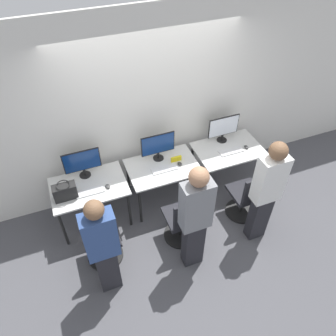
# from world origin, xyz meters

# --- Properties ---
(ground_plane) EXTENTS (20.00, 20.00, 0.00)m
(ground_plane) POSITION_xyz_m (0.00, 0.00, 0.00)
(ground_plane) COLOR #4C4C51
(wall_back) EXTENTS (12.00, 0.05, 2.80)m
(wall_back) POSITION_xyz_m (0.00, 0.83, 1.40)
(wall_back) COLOR silver
(wall_back) RESTS_ON ground_plane
(desk_left) EXTENTS (1.02, 0.70, 0.71)m
(desk_left) POSITION_xyz_m (-1.08, 0.35, 0.63)
(desk_left) COLOR silver
(desk_left) RESTS_ON ground_plane
(monitor_left) EXTENTS (0.51, 0.16, 0.44)m
(monitor_left) POSITION_xyz_m (-1.08, 0.58, 0.95)
(monitor_left) COLOR black
(monitor_left) RESTS_ON desk_left
(keyboard_left) EXTENTS (0.38, 0.14, 0.02)m
(keyboard_left) POSITION_xyz_m (-1.08, 0.23, 0.72)
(keyboard_left) COLOR silver
(keyboard_left) RESTS_ON desk_left
(mouse_left) EXTENTS (0.06, 0.09, 0.03)m
(mouse_left) POSITION_xyz_m (-0.84, 0.23, 0.72)
(mouse_left) COLOR #333333
(mouse_left) RESTS_ON desk_left
(office_chair_left) EXTENTS (0.48, 0.48, 0.91)m
(office_chair_left) POSITION_xyz_m (-1.10, -0.39, 0.38)
(office_chair_left) COLOR black
(office_chair_left) RESTS_ON ground_plane
(person_left) EXTENTS (0.36, 0.21, 1.58)m
(person_left) POSITION_xyz_m (-1.12, -0.76, 0.86)
(person_left) COLOR #232328
(person_left) RESTS_ON ground_plane
(desk_center) EXTENTS (1.02, 0.70, 0.71)m
(desk_center) POSITION_xyz_m (0.00, 0.35, 0.63)
(desk_center) COLOR silver
(desk_center) RESTS_ON ground_plane
(monitor_center) EXTENTS (0.51, 0.16, 0.44)m
(monitor_center) POSITION_xyz_m (0.00, 0.54, 0.95)
(monitor_center) COLOR black
(monitor_center) RESTS_ON desk_center
(keyboard_center) EXTENTS (0.38, 0.14, 0.02)m
(keyboard_center) POSITION_xyz_m (0.00, 0.28, 0.72)
(keyboard_center) COLOR silver
(keyboard_center) RESTS_ON desk_center
(mouse_center) EXTENTS (0.06, 0.09, 0.03)m
(mouse_center) POSITION_xyz_m (0.24, 0.29, 0.72)
(mouse_center) COLOR #333333
(mouse_center) RESTS_ON desk_center
(office_chair_center) EXTENTS (0.48, 0.48, 0.91)m
(office_chair_center) POSITION_xyz_m (-0.01, -0.45, 0.38)
(office_chair_center) COLOR black
(office_chair_center) RESTS_ON ground_plane
(person_center) EXTENTS (0.36, 0.22, 1.69)m
(person_center) POSITION_xyz_m (-0.03, -0.81, 0.93)
(person_center) COLOR #232328
(person_center) RESTS_ON ground_plane
(desk_right) EXTENTS (1.02, 0.70, 0.71)m
(desk_right) POSITION_xyz_m (1.08, 0.35, 0.63)
(desk_right) COLOR silver
(desk_right) RESTS_ON ground_plane
(monitor_right) EXTENTS (0.51, 0.16, 0.44)m
(monitor_right) POSITION_xyz_m (1.08, 0.58, 0.95)
(monitor_right) COLOR black
(monitor_right) RESTS_ON desk_right
(keyboard_right) EXTENTS (0.38, 0.14, 0.02)m
(keyboard_right) POSITION_xyz_m (1.08, 0.28, 0.72)
(keyboard_right) COLOR silver
(keyboard_right) RESTS_ON desk_right
(mouse_right) EXTENTS (0.06, 0.09, 0.03)m
(mouse_right) POSITION_xyz_m (1.34, 0.27, 0.72)
(mouse_right) COLOR #333333
(mouse_right) RESTS_ON desk_right
(office_chair_right) EXTENTS (0.48, 0.48, 0.91)m
(office_chair_right) POSITION_xyz_m (1.02, -0.39, 0.38)
(office_chair_right) COLOR black
(office_chair_right) RESTS_ON ground_plane
(person_right) EXTENTS (0.36, 0.22, 1.68)m
(person_right) POSITION_xyz_m (0.98, -0.75, 0.92)
(person_right) COLOR #232328
(person_right) RESTS_ON ground_plane
(handbag) EXTENTS (0.30, 0.18, 0.25)m
(handbag) POSITION_xyz_m (-1.39, 0.25, 0.82)
(handbag) COLOR black
(handbag) RESTS_ON desk_left
(placard_center) EXTENTS (0.16, 0.03, 0.08)m
(placard_center) POSITION_xyz_m (0.22, 0.39, 0.75)
(placard_center) COLOR yellow
(placard_center) RESTS_ON desk_center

